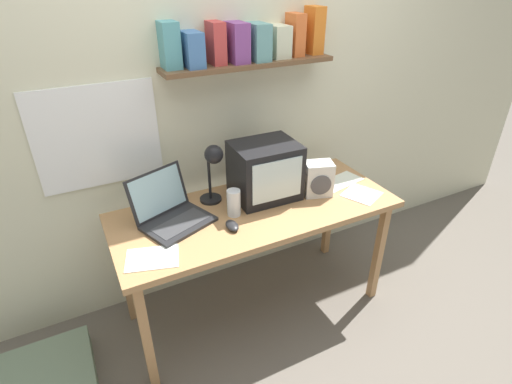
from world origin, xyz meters
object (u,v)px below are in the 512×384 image
object	(u,v)px
computer_mouse	(232,226)
juice_glass	(234,204)
space_heater	(318,179)
loose_paper_near_laptop	(362,194)
floor_cushion	(45,383)
crt_monitor	(265,171)
printed_handout	(152,258)
corner_desk	(256,218)
desk_lamp	(213,164)
loose_paper_near_monitor	(340,181)
laptop	(170,210)
open_notebook	(313,173)

from	to	relation	value
computer_mouse	juice_glass	bearing A→B (deg)	61.23
space_heater	loose_paper_near_laptop	distance (m)	0.28
computer_mouse	floor_cushion	world-z (taller)	computer_mouse
crt_monitor	floor_cushion	bearing A→B (deg)	-172.54
loose_paper_near_laptop	floor_cushion	distance (m)	1.98
juice_glass	printed_handout	xyz separation A→B (m)	(-0.49, -0.17, -0.06)
corner_desk	juice_glass	size ratio (longest dim) A/B	10.70
printed_handout	loose_paper_near_laptop	distance (m)	1.24
printed_handout	space_heater	bearing A→B (deg)	8.36
desk_lamp	floor_cushion	world-z (taller)	desk_lamp
crt_monitor	space_heater	distance (m)	0.31
desk_lamp	space_heater	world-z (taller)	desk_lamp
corner_desk	floor_cushion	xyz separation A→B (m)	(-1.23, -0.04, -0.61)
space_heater	crt_monitor	bearing A→B (deg)	174.26
juice_glass	floor_cushion	world-z (taller)	juice_glass
space_heater	loose_paper_near_laptop	size ratio (longest dim) A/B	0.80
crt_monitor	loose_paper_near_laptop	bearing A→B (deg)	-24.55
loose_paper_near_monitor	floor_cushion	world-z (taller)	loose_paper_near_monitor
crt_monitor	desk_lamp	size ratio (longest dim) A/B	1.02
space_heater	laptop	bearing A→B (deg)	-169.99
desk_lamp	loose_paper_near_monitor	xyz separation A→B (m)	(0.79, -0.11, -0.25)
crt_monitor	computer_mouse	xyz separation A→B (m)	(-0.30, -0.22, -0.15)
corner_desk	loose_paper_near_laptop	size ratio (longest dim) A/B	6.24
open_notebook	floor_cushion	xyz separation A→B (m)	(-1.75, -0.25, -0.69)
computer_mouse	open_notebook	world-z (taller)	computer_mouse
juice_glass	floor_cushion	distance (m)	1.33
corner_desk	printed_handout	size ratio (longest dim) A/B	5.74
desk_lamp	computer_mouse	xyz separation A→B (m)	(-0.01, -0.27, -0.23)
space_heater	loose_paper_near_laptop	xyz separation A→B (m)	(0.23, -0.13, -0.10)
loose_paper_near_laptop	juice_glass	bearing A→B (deg)	169.17
crt_monitor	desk_lamp	world-z (taller)	desk_lamp
desk_lamp	crt_monitor	bearing A→B (deg)	-20.50
space_heater	open_notebook	distance (m)	0.28
juice_glass	printed_handout	distance (m)	0.52
corner_desk	desk_lamp	bearing A→B (deg)	141.98
crt_monitor	open_notebook	bearing A→B (deg)	16.12
desk_lamp	corner_desk	bearing A→B (deg)	-49.38
juice_glass	loose_paper_near_laptop	xyz separation A→B (m)	(0.75, -0.14, -0.06)
space_heater	computer_mouse	bearing A→B (deg)	-152.81
corner_desk	desk_lamp	world-z (taller)	desk_lamp
desk_lamp	loose_paper_near_monitor	distance (m)	0.83
computer_mouse	printed_handout	bearing A→B (deg)	-172.72
printed_handout	loose_paper_near_laptop	xyz separation A→B (m)	(1.24, 0.02, 0.00)
juice_glass	space_heater	size ratio (longest dim) A/B	0.73
laptop	desk_lamp	xyz separation A→B (m)	(0.27, 0.05, 0.18)
loose_paper_near_laptop	loose_paper_near_monitor	bearing A→B (deg)	94.44
desk_lamp	juice_glass	distance (m)	0.24
computer_mouse	loose_paper_near_monitor	world-z (taller)	computer_mouse
laptop	open_notebook	size ratio (longest dim) A/B	1.72
space_heater	floor_cushion	size ratio (longest dim) A/B	0.42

